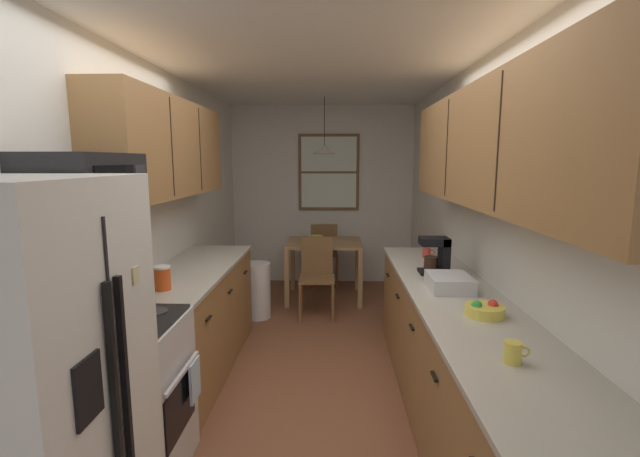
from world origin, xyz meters
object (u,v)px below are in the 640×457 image
coffee_maker (437,255)px  refrigerator (30,406)px  trash_bin (257,290)px  fruit_bowl (485,309)px  dish_rack (449,282)px  dining_table (324,251)px  mug_spare (427,253)px  mug_by_coffeemaker (513,352)px  microwave_over_range (86,186)px  dining_chair_far (323,251)px  storage_canister (162,278)px  dining_chair_near (317,273)px  stove_range (123,398)px  table_serving_bowl (316,238)px

coffee_maker → refrigerator: bearing=-136.1°
trash_bin → fruit_bowl: fruit_bowl is taller
fruit_bowl → dish_rack: size_ratio=0.65×
dining_table → mug_spare: size_ratio=8.35×
mug_by_coffeemaker → trash_bin: bearing=119.6°
microwave_over_range → dining_chair_far: bearing=73.7°
storage_canister → coffee_maker: (1.99, 0.51, 0.07)m
storage_canister → dish_rack: storage_canister is taller
refrigerator → dining_chair_near: refrigerator is taller
refrigerator → stove_range: size_ratio=1.57×
trash_bin → dish_rack: 2.56m
stove_range → fruit_bowl: (2.04, 0.21, 0.47)m
microwave_over_range → refrigerator: bearing=-79.0°
stove_range → dining_table: size_ratio=1.16×
dining_chair_near → dish_rack: (0.99, -1.94, 0.45)m
dining_chair_near → dining_chair_far: (0.04, 1.21, 0.00)m
fruit_bowl → table_serving_bowl: (-1.10, 3.15, -0.15)m
stove_range → trash_bin: stove_range is taller
stove_range → microwave_over_range: 1.18m
table_serving_bowl → stove_range: bearing=-105.5°
mug_spare → table_serving_bowl: mug_spare is taller
dining_table → fruit_bowl: 3.23m
dining_chair_far → trash_bin: bearing=-118.6°
coffee_maker → fruit_bowl: 0.95m
trash_bin → storage_canister: size_ratio=3.76×
refrigerator → dining_chair_near: (0.95, 3.39, -0.36)m
dining_chair_near → fruit_bowl: fruit_bowl is taller
mug_spare → microwave_over_range: bearing=-141.1°
refrigerator → dining_table: (1.02, 4.00, -0.23)m
stove_range → dining_chair_far: (1.02, 3.87, 0.03)m
mug_by_coffeemaker → table_serving_bowl: size_ratio=0.58×
microwave_over_range → fruit_bowl: microwave_over_range is taller
storage_canister → coffee_maker: bearing=14.3°
refrigerator → mug_spare: bearing=50.9°
microwave_over_range → coffee_maker: size_ratio=2.22×
trash_bin → coffee_maker: size_ratio=2.21×
stove_range → microwave_over_range: (-0.11, 0.00, 1.18)m
coffee_maker → mug_spare: size_ratio=2.53×
dining_chair_far → coffee_maker: coffee_maker is taller
dining_chair_far → mug_spare: mug_spare is taller
mug_spare → fruit_bowl: bearing=-89.4°
dining_chair_far → stove_range: bearing=-104.7°
dining_chair_far → storage_canister: bearing=-107.6°
dining_chair_near → table_serving_bowl: dining_chair_near is taller
microwave_over_range → dining_chair_near: bearing=67.8°
microwave_over_range → mug_spare: size_ratio=5.63×
dining_chair_far → mug_by_coffeemaker: bearing=-77.5°
trash_bin → table_serving_bowl: 1.13m
dining_chair_near → fruit_bowl: bearing=-66.6°
dish_rack → dining_chair_near: bearing=117.1°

